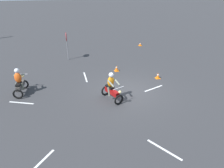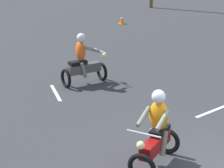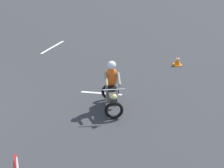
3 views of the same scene
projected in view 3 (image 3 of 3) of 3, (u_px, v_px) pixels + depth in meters
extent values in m
torus|color=black|center=(114.00, 110.00, 13.63)|extent=(0.16, 0.61, 0.60)
torus|color=black|center=(110.00, 92.00, 14.79)|extent=(0.16, 0.61, 0.60)
cube|color=#4C4742|center=(112.00, 95.00, 14.12)|extent=(1.12, 0.34, 0.28)
cube|color=black|center=(111.00, 85.00, 14.22)|extent=(0.58, 0.31, 0.10)
cylinder|color=silver|center=(114.00, 90.00, 13.37)|extent=(0.10, 0.70, 0.04)
sphere|color=#F2E08C|center=(114.00, 97.00, 13.33)|extent=(0.17, 0.17, 0.16)
ellipsoid|color=#EA5919|center=(112.00, 77.00, 13.97)|extent=(0.32, 0.42, 0.64)
cylinder|color=slate|center=(106.00, 80.00, 13.66)|extent=(0.55, 0.14, 0.27)
cylinder|color=slate|center=(119.00, 79.00, 13.70)|extent=(0.55, 0.14, 0.27)
cylinder|color=slate|center=(107.00, 93.00, 14.19)|extent=(0.26, 0.14, 0.51)
cylinder|color=slate|center=(116.00, 93.00, 14.22)|extent=(0.26, 0.14, 0.51)
sphere|color=silver|center=(112.00, 65.00, 13.75)|extent=(0.30, 0.30, 0.28)
cube|color=orange|center=(177.00, 65.00, 17.58)|extent=(0.32, 0.32, 0.03)
cone|color=orange|center=(178.00, 60.00, 17.49)|extent=(0.24, 0.24, 0.37)
cylinder|color=white|center=(178.00, 59.00, 17.47)|extent=(0.13, 0.13, 0.05)
cube|color=silver|center=(102.00, 93.00, 15.34)|extent=(0.60, 1.40, 0.01)
cube|color=silver|center=(53.00, 47.00, 19.38)|extent=(1.44, 1.14, 0.01)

